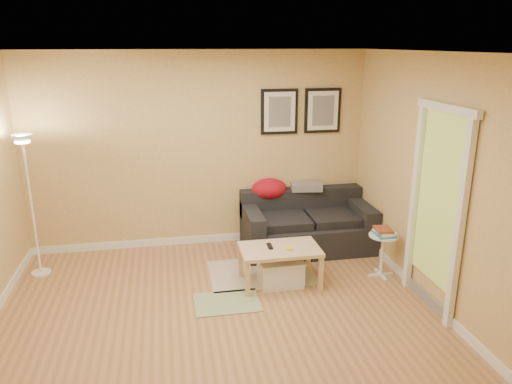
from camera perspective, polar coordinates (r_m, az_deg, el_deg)
floor at (r=5.16m, az=-4.39°, el=-14.36°), size 4.50×4.50×0.00m
ceiling at (r=4.41m, az=-5.17°, el=15.91°), size 4.50×4.50×0.00m
wall_back at (r=6.55m, az=-6.64°, el=4.73°), size 4.50×0.00×4.50m
wall_front at (r=2.79m, az=-0.20°, el=-12.65°), size 4.50×0.00×4.50m
wall_right at (r=5.33m, az=20.09°, el=0.94°), size 0.00×4.00×4.00m
baseboard_back at (r=6.91m, az=-6.28°, el=-5.47°), size 4.50×0.02×0.10m
baseboard_right at (r=5.77m, az=18.73°, el=-11.07°), size 0.02×4.00×0.10m
sofa at (r=6.60m, az=6.00°, el=-3.51°), size 1.70×0.90×0.75m
red_throw at (r=6.67m, az=1.56°, el=0.38°), size 0.48×0.36×0.28m
plaid_throw at (r=6.79m, az=5.86°, el=0.67°), size 0.45×0.32×0.10m
framed_print_left at (r=6.60m, az=2.74°, el=9.33°), size 0.50×0.04×0.60m
framed_print_right at (r=6.76m, az=7.76°, el=9.39°), size 0.50×0.04×0.60m
area_rug at (r=6.02m, az=0.63°, el=-9.35°), size 1.25×0.85×0.01m
green_runner at (r=5.40m, az=-3.37°, el=-12.72°), size 0.70×0.50×0.01m
coffee_table at (r=5.69m, az=2.76°, el=-8.57°), size 1.02×0.79×0.45m
remote_control at (r=5.60m, az=1.61°, el=-6.32°), size 0.05×0.16×0.02m
tape_roll at (r=5.53m, az=3.91°, el=-6.64°), size 0.07×0.07×0.03m
storage_bin at (r=5.71m, az=2.86°, el=-9.26°), size 0.51×0.37×0.31m
side_table at (r=6.04m, az=14.46°, el=-7.16°), size 0.34×0.34×0.53m
book_stack at (r=5.92m, az=14.67°, el=-4.48°), size 0.24×0.29×0.08m
floor_lamp at (r=6.26m, az=-24.61°, el=-1.98°), size 0.22×0.22×1.71m
doorway at (r=5.26m, az=20.13°, el=-2.41°), size 0.12×1.01×2.13m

